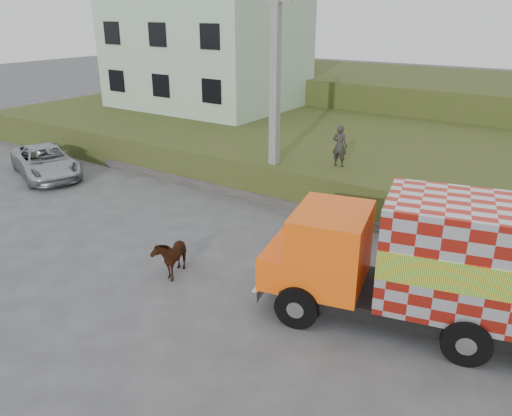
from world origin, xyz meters
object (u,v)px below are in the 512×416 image
Objects in this scene: utility_pole at (275,94)px; pedestrian at (340,146)px; cow at (171,255)px; suv at (46,161)px; cargo_truck at (437,264)px.

utility_pole reaches higher than pedestrian.
suv is at bearing 142.13° from cow.
cow is 0.88× the size of pedestrian.
suv is 3.12× the size of pedestrian.
cargo_truck is at bearing -33.66° from utility_pole.
utility_pole is 7.36m from cow.
pedestrian is (12.15, 4.13, 1.60)m from suv.
cargo_truck reaches higher than suv.
pedestrian is (1.43, 7.52, 1.70)m from cow.
suv is 12.93m from pedestrian.
suv reaches higher than cow.
suv is (-10.00, -3.05, -3.41)m from utility_pole.
pedestrian reaches higher than suv.
utility_pole is at bearing 76.02° from cow.
cargo_truck reaches higher than cow.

